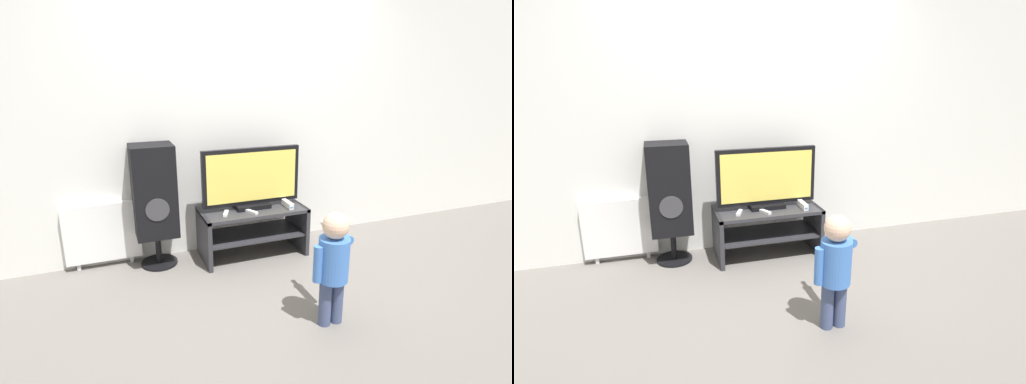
% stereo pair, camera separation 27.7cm
% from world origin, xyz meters
% --- Properties ---
extents(ground_plane, '(16.00, 16.00, 0.00)m').
position_xyz_m(ground_plane, '(0.00, 0.00, 0.00)').
color(ground_plane, slate).
extents(wall_back, '(10.00, 0.06, 2.60)m').
position_xyz_m(wall_back, '(0.00, 0.55, 1.30)').
color(wall_back, silver).
rests_on(wall_back, ground_plane).
extents(tv_stand, '(0.96, 0.47, 0.46)m').
position_xyz_m(tv_stand, '(0.00, 0.23, 0.30)').
color(tv_stand, '#2D2D33').
rests_on(tv_stand, ground_plane).
extents(television, '(0.92, 0.20, 0.55)m').
position_xyz_m(television, '(0.00, 0.25, 0.73)').
color(television, black).
rests_on(television, tv_stand).
extents(game_console, '(0.04, 0.19, 0.05)m').
position_xyz_m(game_console, '(0.31, 0.15, 0.49)').
color(game_console, white).
rests_on(game_console, tv_stand).
extents(remote_primary, '(0.08, 0.13, 0.03)m').
position_xyz_m(remote_primary, '(-0.28, 0.15, 0.47)').
color(remote_primary, white).
rests_on(remote_primary, tv_stand).
extents(remote_secondary, '(0.09, 0.13, 0.03)m').
position_xyz_m(remote_secondary, '(-0.05, 0.11, 0.47)').
color(remote_secondary, white).
rests_on(remote_secondary, tv_stand).
extents(child, '(0.31, 0.46, 0.80)m').
position_xyz_m(child, '(0.12, -0.97, 0.47)').
color(child, '#3F4C72').
rests_on(child, ground_plane).
extents(speaker_tower, '(0.36, 0.32, 1.08)m').
position_xyz_m(speaker_tower, '(-0.86, 0.34, 0.67)').
color(speaker_tower, black).
rests_on(speaker_tower, ground_plane).
extents(radiator, '(0.63, 0.08, 0.58)m').
position_xyz_m(radiator, '(-1.31, 0.48, 0.32)').
color(radiator, white).
rests_on(radiator, ground_plane).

